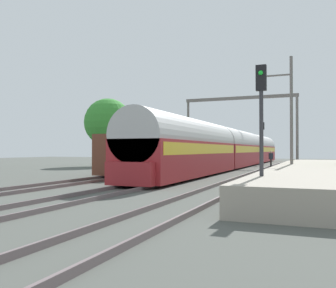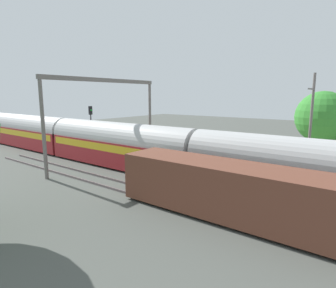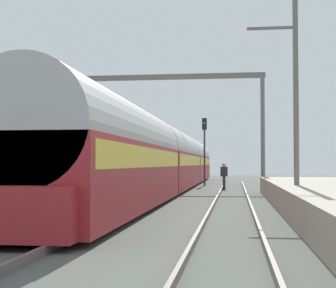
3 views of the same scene
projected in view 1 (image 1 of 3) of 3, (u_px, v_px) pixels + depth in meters
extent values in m
plane|color=#4D514B|center=(177.00, 179.00, 22.67)|extent=(120.00, 120.00, 0.00)
cube|color=#6E5E60|center=(109.00, 176.00, 24.50)|extent=(0.08, 60.00, 0.16)
cube|color=#6E5E60|center=(128.00, 177.00, 23.96)|extent=(0.08, 60.00, 0.16)
cube|color=#6E5E60|center=(166.00, 178.00, 22.94)|extent=(0.08, 60.00, 0.16)
cube|color=#6E5E60|center=(188.00, 178.00, 22.40)|extent=(0.08, 60.00, 0.16)
cube|color=#6E5E60|center=(231.00, 180.00, 21.39)|extent=(0.08, 60.00, 0.16)
cube|color=#6E5E60|center=(256.00, 180.00, 20.85)|extent=(0.08, 60.00, 0.16)
cube|color=#A39989|center=(315.00, 173.00, 21.54)|extent=(4.40, 28.00, 0.90)
cube|color=maroon|center=(188.00, 158.00, 24.64)|extent=(2.90, 16.00, 2.20)
cube|color=gold|center=(188.00, 149.00, 24.65)|extent=(2.93, 15.36, 0.64)
cylinder|color=#B5B5B5|center=(188.00, 139.00, 24.66)|extent=(2.84, 16.00, 2.84)
cube|color=maroon|center=(237.00, 155.00, 39.78)|extent=(2.90, 16.00, 2.20)
cube|color=gold|center=(237.00, 149.00, 39.79)|extent=(2.93, 15.36, 0.64)
cylinder|color=#B5B5B5|center=(237.00, 143.00, 39.80)|extent=(2.84, 16.00, 2.84)
cube|color=maroon|center=(259.00, 154.00, 54.92)|extent=(2.90, 16.00, 2.20)
cube|color=gold|center=(259.00, 150.00, 54.93)|extent=(2.93, 15.36, 0.64)
cylinder|color=#B5B5B5|center=(259.00, 145.00, 54.94)|extent=(2.84, 16.00, 2.84)
cube|color=maroon|center=(130.00, 174.00, 16.99)|extent=(2.40, 0.50, 1.10)
cube|color=brown|center=(153.00, 154.00, 29.31)|extent=(2.80, 13.00, 2.70)
cube|color=black|center=(153.00, 170.00, 29.29)|extent=(2.52, 11.96, 0.10)
cylinder|color=#292929|center=(271.00, 163.00, 38.67)|extent=(0.25, 0.25, 0.85)
cube|color=#232833|center=(271.00, 156.00, 38.68)|extent=(0.47, 0.41, 0.64)
sphere|color=tan|center=(271.00, 152.00, 38.69)|extent=(0.24, 0.24, 0.24)
cylinder|color=#2D2D33|center=(261.00, 146.00, 12.82)|extent=(0.14, 0.14, 3.90)
cube|color=black|center=(261.00, 78.00, 12.86)|extent=(0.36, 0.20, 0.90)
sphere|color=#19D133|center=(261.00, 73.00, 12.75)|extent=(0.16, 0.16, 0.16)
cylinder|color=#2D2D33|center=(263.00, 147.00, 44.83)|extent=(0.14, 0.14, 4.31)
cube|color=black|center=(263.00, 126.00, 44.88)|extent=(0.36, 0.20, 0.90)
sphere|color=#19D133|center=(263.00, 126.00, 44.77)|extent=(0.16, 0.16, 0.16)
cylinder|color=#67615E|center=(188.00, 134.00, 43.50)|extent=(0.28, 0.28, 7.50)
cylinder|color=#67615E|center=(297.00, 132.00, 38.89)|extent=(0.28, 0.28, 7.50)
cube|color=#67615E|center=(240.00, 98.00, 41.26)|extent=(12.63, 0.24, 0.36)
cylinder|color=#67615E|center=(291.00, 117.00, 24.06)|extent=(0.20, 0.20, 8.00)
cube|color=#67615E|center=(277.00, 75.00, 24.45)|extent=(1.80, 0.10, 0.10)
cylinder|color=#4C3826|center=(108.00, 153.00, 41.73)|extent=(0.36, 0.36, 2.96)
sphere|color=#34872F|center=(108.00, 122.00, 41.78)|extent=(5.42, 5.42, 5.42)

